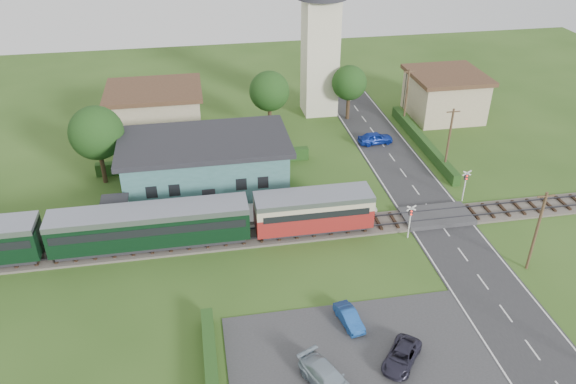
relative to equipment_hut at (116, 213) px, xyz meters
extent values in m
plane|color=#2D4C19|center=(18.00, -5.20, -1.75)|extent=(120.00, 120.00, 0.00)
cube|color=#4C443D|center=(18.00, -3.20, -1.65)|extent=(76.00, 3.20, 0.20)
cube|color=#3F3F47|center=(18.00, -3.92, -1.33)|extent=(76.00, 0.08, 0.15)
cube|color=#3F3F47|center=(18.00, -2.48, -1.33)|extent=(76.00, 0.08, 0.15)
cube|color=#28282B|center=(28.00, -5.20, -1.72)|extent=(6.00, 70.00, 0.05)
cube|color=#333335|center=(16.50, -17.20, -1.71)|extent=(17.00, 9.00, 0.08)
cube|color=#333335|center=(28.00, -3.20, -1.52)|extent=(6.20, 3.40, 0.45)
cube|color=gray|center=(8.00, 0.00, -1.52)|extent=(30.00, 3.00, 0.45)
cube|color=beige|center=(0.00, 0.00, -0.10)|extent=(2.00, 2.00, 2.40)
cube|color=#232328|center=(0.00, 0.00, 1.18)|extent=(2.30, 2.30, 0.15)
cube|color=#396A68|center=(8.00, 5.80, 0.65)|extent=(15.00, 8.00, 4.80)
cube|color=#232328|center=(8.00, 5.80, 3.30)|extent=(16.00, 9.00, 0.50)
cube|color=#232328|center=(8.00, 1.86, -0.65)|extent=(1.20, 0.12, 2.20)
cube|color=black|center=(3.00, 1.86, 0.65)|extent=(1.00, 0.12, 1.20)
cube|color=black|center=(5.00, 1.86, 0.65)|extent=(1.00, 0.12, 1.20)
cube|color=black|center=(11.00, 1.86, 0.65)|extent=(1.00, 0.12, 1.20)
cube|color=black|center=(13.00, 1.86, 0.65)|extent=(1.00, 0.12, 1.20)
cube|color=#232328|center=(16.62, -3.20, -1.16)|extent=(9.00, 2.20, 0.50)
cube|color=maroon|center=(16.62, -3.20, -0.16)|extent=(10.00, 2.80, 1.80)
cube|color=#C1B395|center=(16.62, -3.20, 1.09)|extent=(10.00, 2.82, 0.90)
cube|color=black|center=(16.62, -3.20, 0.74)|extent=(9.00, 2.88, 0.60)
cube|color=gray|center=(16.62, -3.20, 1.74)|extent=(10.00, 2.90, 0.45)
cube|color=#232328|center=(3.02, -3.20, -1.16)|extent=(15.20, 2.20, 0.50)
cube|color=black|center=(3.02, -3.20, 0.34)|extent=(16.00, 2.80, 2.60)
cube|color=black|center=(3.02, -3.20, 0.74)|extent=(15.40, 2.86, 0.70)
cube|color=gray|center=(3.02, -3.20, 1.74)|extent=(16.00, 2.90, 0.50)
cube|color=beige|center=(23.00, 22.80, 5.25)|extent=(4.00, 4.00, 14.00)
cube|color=tan|center=(3.00, 19.80, 0.75)|extent=(10.00, 8.00, 5.00)
cube|color=#472D1E|center=(3.00, 19.80, 3.50)|extent=(10.80, 8.80, 0.50)
cube|color=tan|center=(38.00, 18.80, 0.75)|extent=(8.00, 8.00, 5.00)
cube|color=#472D1E|center=(38.00, 18.80, 3.50)|extent=(8.80, 8.80, 0.50)
cube|color=#193814|center=(7.00, -17.20, -1.15)|extent=(0.80, 9.00, 1.20)
cube|color=#193814|center=(32.20, 10.80, -1.15)|extent=(0.80, 18.00, 1.20)
cube|color=#193814|center=(8.00, 10.30, -1.10)|extent=(22.00, 0.80, 1.30)
cylinder|color=#332316|center=(-2.00, 8.80, 0.32)|extent=(0.44, 0.44, 4.12)
sphere|color=#143311|center=(-2.00, 8.80, 3.65)|extent=(5.20, 5.20, 5.20)
cylinder|color=#332316|center=(16.00, 17.80, 0.18)|extent=(0.44, 0.44, 3.85)
sphere|color=#143311|center=(16.00, 17.80, 3.29)|extent=(4.60, 4.60, 4.60)
cylinder|color=#332316|center=(26.00, 19.80, 0.04)|extent=(0.44, 0.44, 3.58)
sphere|color=#143311|center=(26.00, 19.80, 2.93)|extent=(4.20, 4.20, 4.20)
cylinder|color=#473321|center=(32.20, -11.20, 1.75)|extent=(0.22, 0.22, 7.00)
cube|color=#473321|center=(32.20, -11.20, 4.95)|extent=(1.40, 0.10, 0.10)
cylinder|color=#473321|center=(32.20, 4.80, 1.75)|extent=(0.22, 0.22, 7.00)
cube|color=#473321|center=(32.20, 4.80, 4.95)|extent=(1.40, 0.10, 0.10)
cylinder|color=#473321|center=(32.20, 16.80, 1.75)|extent=(0.22, 0.22, 7.00)
cube|color=#473321|center=(32.20, 16.80, 4.95)|extent=(1.40, 0.10, 0.10)
cylinder|color=silver|center=(24.40, -5.60, -0.25)|extent=(0.12, 0.12, 3.00)
cube|color=#232328|center=(24.40, -5.60, 0.85)|extent=(0.35, 0.18, 0.55)
sphere|color=#FF190C|center=(24.40, -5.72, 1.00)|extent=(0.14, 0.14, 0.14)
sphere|color=#FF190C|center=(24.40, -5.72, 0.70)|extent=(0.14, 0.14, 0.14)
cube|color=silver|center=(24.40, -5.60, 1.25)|extent=(0.84, 0.05, 0.55)
cube|color=silver|center=(24.40, -5.60, 1.25)|extent=(0.84, 0.05, 0.55)
cylinder|color=silver|center=(31.60, -0.80, -0.25)|extent=(0.12, 0.12, 3.00)
cube|color=#232328|center=(31.60, -0.80, 0.85)|extent=(0.35, 0.18, 0.55)
sphere|color=#FF190C|center=(31.60, -0.92, 1.00)|extent=(0.14, 0.14, 0.14)
sphere|color=#FF190C|center=(31.60, -0.92, 0.70)|extent=(0.14, 0.14, 0.14)
cube|color=silver|center=(31.60, -0.80, 1.25)|extent=(0.84, 0.05, 0.55)
cube|color=silver|center=(31.60, -0.80, 1.25)|extent=(0.84, 0.05, 0.55)
cylinder|color=#3F3F47|center=(-4.00, 14.80, 0.75)|extent=(0.14, 0.14, 5.00)
sphere|color=orange|center=(-4.00, 14.80, 3.25)|extent=(0.30, 0.30, 0.30)
cylinder|color=#3F3F47|center=(34.00, 21.80, 0.75)|extent=(0.14, 0.14, 5.00)
sphere|color=orange|center=(34.00, 21.80, 3.25)|extent=(0.30, 0.30, 0.30)
imported|color=#102C9F|center=(27.24, 12.44, -1.03)|extent=(4.04, 1.88, 1.34)
imported|color=#194894|center=(16.68, -14.70, -1.15)|extent=(1.66, 3.27, 1.03)
imported|color=#9CADBB|center=(13.95, -19.70, -1.02)|extent=(3.53, 4.78, 1.29)
imported|color=#262435|center=(19.05, -18.69, -1.15)|extent=(3.69, 3.98, 1.04)
imported|color=gray|center=(13.64, 0.02, -0.51)|extent=(0.68, 0.58, 1.58)
imported|color=gray|center=(1.64, -0.01, -0.38)|extent=(0.83, 0.99, 1.84)
camera|label=1|loc=(7.47, -42.33, 26.30)|focal=35.00mm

